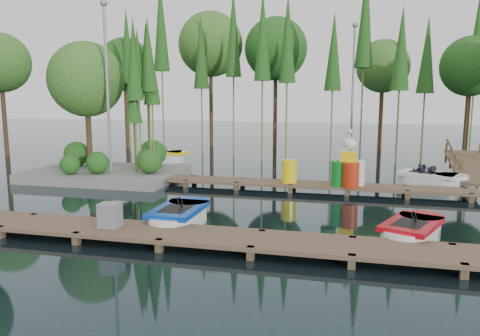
% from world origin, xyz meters
% --- Properties ---
extents(ground_plane, '(90.00, 90.00, 0.00)m').
position_xyz_m(ground_plane, '(0.00, 0.00, 0.00)').
color(ground_plane, '#1A2B32').
extents(near_dock, '(18.00, 1.50, 0.50)m').
position_xyz_m(near_dock, '(0.00, -4.50, 0.23)').
color(near_dock, brown).
rests_on(near_dock, ground).
extents(far_dock, '(15.00, 1.20, 0.50)m').
position_xyz_m(far_dock, '(1.00, 2.50, 0.23)').
color(far_dock, brown).
rests_on(far_dock, ground).
extents(island, '(6.20, 4.20, 6.75)m').
position_xyz_m(island, '(-6.30, 3.29, 3.18)').
color(island, gray).
rests_on(island, ground).
extents(tree_screen, '(34.42, 18.53, 10.31)m').
position_xyz_m(tree_screen, '(-2.04, 10.60, 6.12)').
color(tree_screen, '#44301D').
rests_on(tree_screen, ground).
extents(lamp_island, '(0.30, 0.30, 7.25)m').
position_xyz_m(lamp_island, '(-5.50, 2.50, 4.26)').
color(lamp_island, gray).
rests_on(lamp_island, ground).
extents(lamp_rear, '(0.30, 0.30, 7.25)m').
position_xyz_m(lamp_rear, '(4.00, 11.00, 4.26)').
color(lamp_rear, gray).
rests_on(lamp_rear, ground).
extents(ramp, '(1.50, 3.94, 1.49)m').
position_xyz_m(ramp, '(9.00, 6.50, 0.59)').
color(ramp, brown).
rests_on(ramp, ground).
extents(boat_blue, '(1.20, 2.61, 0.87)m').
position_xyz_m(boat_blue, '(-0.32, -3.05, 0.25)').
color(boat_blue, white).
rests_on(boat_blue, ground).
extents(boat_red, '(1.95, 2.65, 0.81)m').
position_xyz_m(boat_red, '(5.71, -2.91, 0.24)').
color(boat_red, white).
rests_on(boat_red, ground).
extents(boat_yellow_far, '(2.92, 1.92, 1.34)m').
position_xyz_m(boat_yellow_far, '(-5.66, 8.19, 0.28)').
color(boat_yellow_far, white).
rests_on(boat_yellow_far, ground).
extents(boat_white_far, '(2.90, 2.11, 1.25)m').
position_xyz_m(boat_white_far, '(7.10, 4.53, 0.28)').
color(boat_white_far, white).
rests_on(boat_white_far, ground).
extents(utility_cabinet, '(0.50, 0.42, 0.61)m').
position_xyz_m(utility_cabinet, '(-1.58, -4.50, 0.60)').
color(utility_cabinet, gray).
rests_on(utility_cabinet, near_dock).
extents(yellow_barrel, '(0.57, 0.57, 0.85)m').
position_xyz_m(yellow_barrel, '(1.90, 2.50, 0.73)').
color(yellow_barrel, yellow).
rests_on(yellow_barrel, far_dock).
extents(drum_cluster, '(1.19, 1.09, 2.05)m').
position_xyz_m(drum_cluster, '(4.07, 2.35, 0.90)').
color(drum_cluster, '#0D7A20').
rests_on(drum_cluster, far_dock).
extents(seagull_post, '(0.46, 0.25, 0.73)m').
position_xyz_m(seagull_post, '(4.47, 2.50, 0.79)').
color(seagull_post, gray).
rests_on(seagull_post, far_dock).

